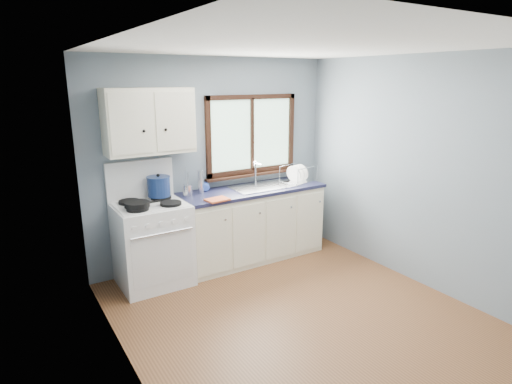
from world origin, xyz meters
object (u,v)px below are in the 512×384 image
gas_range (152,241)px  base_cabinets (252,227)px  thermos (200,182)px  dish_rack (298,177)px  sink (264,191)px  utensil_crock (188,190)px  stockpot (159,186)px  skillet (137,204)px

gas_range → base_cabinets: size_ratio=0.74×
thermos → dish_rack: 1.36m
sink → dish_rack: size_ratio=1.68×
base_cabinets → thermos: (-0.63, 0.14, 0.65)m
gas_range → thermos: 0.90m
utensil_crock → thermos: size_ratio=1.20×
stockpot → dish_rack: bearing=-4.2°
skillet → base_cabinets: bearing=5.2°
utensil_crock → dish_rack: bearing=-3.8°
gas_range → dish_rack: size_ratio=2.72×
gas_range → skillet: gas_range is taller
skillet → utensil_crock: size_ratio=1.16×
stockpot → base_cabinets: bearing=-6.5°
skillet → stockpot: bearing=39.7°
sink → utensil_crock: 1.01m
sink → stockpot: size_ratio=2.71×
skillet → stockpot: size_ratio=1.26×
utensil_crock → thermos: bearing=11.8°
thermos → sink: bearing=-9.5°
gas_range → dish_rack: (2.02, 0.01, 0.49)m
base_cabinets → utensil_crock: bearing=173.2°
skillet → utensil_crock: bearing=20.0°
stockpot → sink: bearing=-5.7°
dish_rack → stockpot: bearing=161.7°
gas_range → utensil_crock: gas_range is taller
gas_range → stockpot: (0.16, 0.15, 0.58)m
gas_range → dish_rack: 2.08m
base_cabinets → utensil_crock: size_ratio=5.51×
dish_rack → thermos: bearing=159.9°
sink → thermos: bearing=170.5°
base_cabinets → dish_rack: bearing=-0.5°
sink → stockpot: (-1.32, 0.13, 0.22)m
sink → gas_range: bearing=-179.3°
stockpot → utensil_crock: utensil_crock is taller
skillet → stockpot: 0.45m
utensil_crock → dish_rack: (1.53, -0.10, -0.01)m
sink → dish_rack: 0.55m
thermos → stockpot: bearing=-179.5°
sink → skillet: 1.67m
gas_range → stockpot: gas_range is taller
stockpot → thermos: size_ratio=1.11×
dish_rack → utensil_crock: bearing=162.1°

